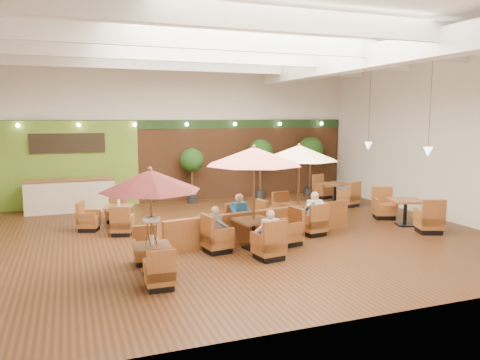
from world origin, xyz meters
name	(u,v)px	position (x,y,z in m)	size (l,w,h in m)	color
room	(230,107)	(0.25, 1.22, 3.63)	(14.04, 14.00, 5.52)	#381E0F
service_counter	(70,195)	(-4.40, 5.10, 0.58)	(3.00, 0.75, 1.18)	beige
booth_divider	(265,224)	(0.58, -0.70, 0.41)	(5.92, 0.18, 0.82)	brown
table_0	(151,194)	(-2.84, -2.64, 1.75)	(2.13, 2.26, 2.32)	brown
table_1	(254,179)	(-0.07, -1.49, 1.81)	(2.66, 2.66, 2.65)	brown
table_2	(297,167)	(1.97, 0.11, 1.85)	(2.46, 2.56, 2.57)	brown
table_3	(111,215)	(-3.27, 1.93, 0.44)	(1.73, 2.46, 1.47)	brown
table_4	(405,213)	(5.30, -0.72, 0.39)	(1.18, 2.92, 1.03)	brown
table_5	(335,193)	(5.40, 3.49, 0.37)	(1.10, 2.73, 0.97)	brown
topiary_0	(192,162)	(0.08, 5.30, 1.59)	(0.92, 0.92, 2.14)	black
topiary_1	(260,155)	(2.96, 5.30, 1.81)	(1.05, 1.05, 2.43)	black
topiary_2	(310,152)	(5.26, 5.30, 1.86)	(1.07, 1.07, 2.50)	black
diner_0	(269,229)	(-0.07, -2.46, 0.74)	(0.40, 0.34, 0.75)	white
diner_1	(240,212)	(-0.07, -0.52, 0.76)	(0.44, 0.39, 0.81)	#24649E
diner_2	(217,224)	(-1.04, -1.49, 0.72)	(0.32, 0.37, 0.71)	slate
diner_3	(314,210)	(2.03, -0.82, 0.74)	(0.39, 0.33, 0.74)	#24649E
diner_4	(314,209)	(2.03, -0.82, 0.76)	(0.39, 0.32, 0.80)	white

